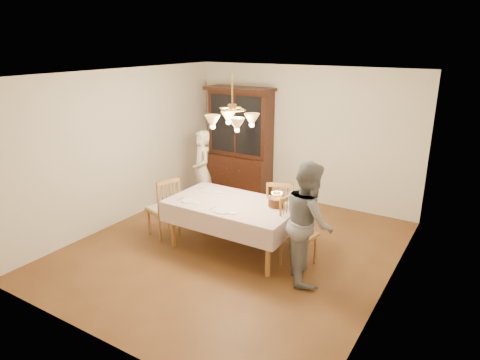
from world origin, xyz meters
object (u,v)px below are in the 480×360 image
Objects in this scene: dining_table at (233,207)px; birthday_cake at (277,203)px; chair_far_side at (281,213)px; china_hutch at (240,143)px; elderly_woman at (202,171)px.

dining_table is 0.67m from birthday_cake.
chair_far_side is 0.66m from birthday_cake.
elderly_woman is at bearing -95.36° from china_hutch.
elderly_woman is 2.21m from birthday_cake.
dining_table is at bearing -165.31° from birthday_cake.
birthday_cake is at bearing -47.71° from china_hutch.
elderly_woman reaches higher than chair_far_side.
dining_table is at bearing -60.71° from china_hutch.
dining_table is 6.33× the size of birthday_cake.
dining_table is 0.88× the size of china_hutch.
china_hutch reaches higher than elderly_woman.
dining_table is 1.28× the size of elderly_woman.
chair_far_side is (1.72, -1.58, -0.60)m from china_hutch.
chair_far_side is 3.33× the size of birthday_cake.
birthday_cake is (0.63, 0.17, 0.14)m from dining_table.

